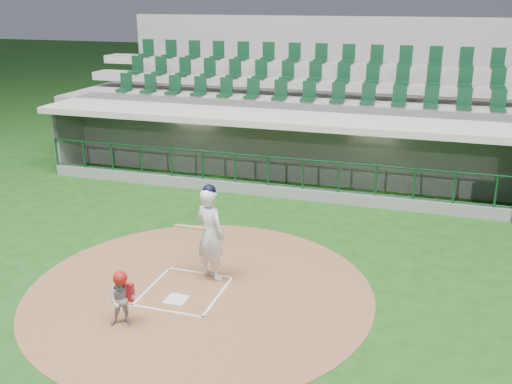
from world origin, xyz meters
The scene contains 8 objects.
ground centered at (0.00, 0.00, 0.00)m, with size 120.00×120.00×0.00m, color #164112.
dirt_circle centered at (0.30, -0.20, 0.01)m, with size 7.20×7.20×0.01m, color brown.
home_plate centered at (0.00, -0.70, 0.02)m, with size 0.43×0.43×0.02m, color silver.
batter_box_chalk centered at (0.00, -0.30, 0.02)m, with size 1.55×1.80×0.01m.
dugout_structure centered at (0.08, 7.83, 0.96)m, with size 16.40×3.70×3.00m.
seating_deck centered at (0.00, 10.91, 1.42)m, with size 17.00×6.72×5.15m.
batter centered at (0.32, 0.43, 1.07)m, with size 0.98×1.02×2.13m.
catcher centered at (-0.55, -1.81, 0.56)m, with size 0.60×0.54×1.09m.
Camera 1 is at (4.56, -9.92, 5.81)m, focal length 40.00 mm.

